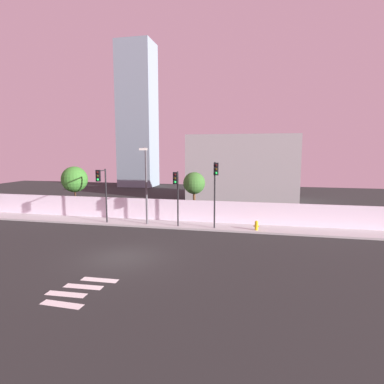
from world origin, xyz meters
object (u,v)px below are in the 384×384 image
roadside_tree_midleft (194,184)px  traffic_light_center (102,184)px  traffic_light_left (215,181)px  traffic_light_right (176,187)px  fire_hydrant (256,225)px  street_lamp_curbside (146,179)px  roadside_tree_leftmost (74,179)px

roadside_tree_midleft → traffic_light_center: bearing=-148.6°
traffic_light_left → traffic_light_right: 3.10m
traffic_light_center → traffic_light_left: bearing=0.7°
traffic_light_left → roadside_tree_midleft: size_ratio=1.20×
traffic_light_center → roadside_tree_midleft: traffic_light_center is taller
fire_hydrant → roadside_tree_midleft: bearing=149.2°
street_lamp_curbside → traffic_light_right: bearing=-8.2°
traffic_light_left → roadside_tree_midleft: (-2.44, 3.97, -0.62)m
fire_hydrant → roadside_tree_midleft: size_ratio=0.17×
traffic_light_center → roadside_tree_leftmost: bearing=140.9°
traffic_light_left → fire_hydrant: bearing=12.8°
street_lamp_curbside → roadside_tree_leftmost: street_lamp_curbside is taller
roadside_tree_leftmost → traffic_light_right: bearing=-18.6°
fire_hydrant → roadside_tree_midleft: 6.94m
traffic_light_center → roadside_tree_leftmost: (-5.03, 4.09, -0.06)m
traffic_light_left → fire_hydrant: size_ratio=7.07×
fire_hydrant → roadside_tree_leftmost: roadside_tree_leftmost is taller
traffic_light_left → traffic_light_center: (-9.12, -0.12, -0.42)m
street_lamp_curbside → roadside_tree_midleft: street_lamp_curbside is taller
fire_hydrant → roadside_tree_leftmost: bearing=169.2°
traffic_light_center → roadside_tree_midleft: bearing=31.4°
roadside_tree_midleft → roadside_tree_leftmost: bearing=-180.0°
traffic_light_center → street_lamp_curbside: bearing=11.7°
fire_hydrant → street_lamp_curbside: bearing=-179.4°
traffic_light_right → roadside_tree_midleft: (0.60, 3.75, -0.09)m
traffic_light_left → traffic_light_center: traffic_light_left is taller
roadside_tree_leftmost → roadside_tree_midleft: roadside_tree_leftmost is taller
street_lamp_curbside → roadside_tree_leftmost: size_ratio=1.34×
roadside_tree_leftmost → roadside_tree_midleft: bearing=0.0°
street_lamp_curbside → fire_hydrant: bearing=0.6°
traffic_light_right → fire_hydrant: traffic_light_right is taller
street_lamp_curbside → roadside_tree_midleft: (3.22, 3.37, -0.64)m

